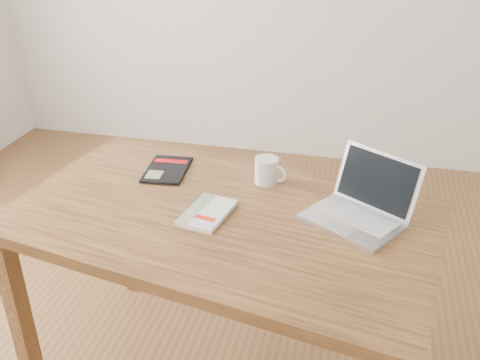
% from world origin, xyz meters
% --- Properties ---
extents(room, '(4.04, 4.04, 2.70)m').
position_xyz_m(room, '(-0.07, 0.00, 1.36)').
color(room, brown).
rests_on(room, ground).
extents(desk, '(1.48, 1.01, 0.75)m').
position_xyz_m(desk, '(0.17, -0.13, 0.66)').
color(desk, brown).
rests_on(desk, ground).
extents(white_guidebook, '(0.16, 0.22, 0.02)m').
position_xyz_m(white_guidebook, '(0.13, -0.14, 0.76)').
color(white_guidebook, silver).
rests_on(white_guidebook, desk).
extents(black_guidebook, '(0.17, 0.23, 0.01)m').
position_xyz_m(black_guidebook, '(-0.10, 0.13, 0.76)').
color(black_guidebook, black).
rests_on(black_guidebook, desk).
extents(laptop, '(0.38, 0.37, 0.19)m').
position_xyz_m(laptop, '(0.61, -0.04, 0.79)').
color(laptop, silver).
rests_on(laptop, desk).
extents(coffee_mug, '(0.12, 0.09, 0.09)m').
position_xyz_m(coffee_mug, '(0.28, 0.13, 0.80)').
color(coffee_mug, white).
rests_on(coffee_mug, desk).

